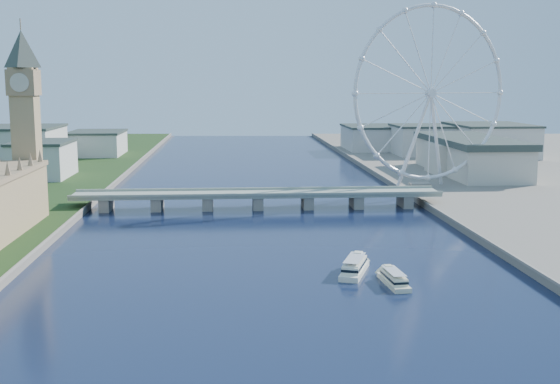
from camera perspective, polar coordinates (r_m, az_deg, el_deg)
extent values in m
cube|color=tan|center=(411.18, -19.89, 3.90)|extent=(13.00, 13.00, 80.00)
cube|color=#937A59|center=(409.95, -20.12, 8.35)|extent=(15.00, 15.00, 14.00)
pyramid|color=#2D3833|center=(410.91, -20.33, 12.26)|extent=(20.02, 20.02, 20.00)
cube|color=gray|center=(421.93, -1.82, -0.19)|extent=(220.00, 22.00, 2.00)
cube|color=gray|center=(428.81, -13.93, -0.94)|extent=(6.00, 20.00, 7.50)
cube|color=gray|center=(424.67, -9.94, -0.91)|extent=(6.00, 20.00, 7.50)
cube|color=gray|center=(422.63, -5.89, -0.87)|extent=(6.00, 20.00, 7.50)
cube|color=gray|center=(422.71, -1.82, -0.82)|extent=(6.00, 20.00, 7.50)
cube|color=gray|center=(424.91, 2.23, -0.77)|extent=(6.00, 20.00, 7.50)
cube|color=gray|center=(429.20, 6.21, -0.72)|extent=(6.00, 20.00, 7.50)
cube|color=gray|center=(435.52, 10.10, -0.67)|extent=(6.00, 20.00, 7.50)
torus|color=silver|center=(490.68, 12.16, 7.87)|extent=(113.60, 39.12, 118.60)
cylinder|color=silver|center=(490.68, 12.16, 7.87)|extent=(7.25, 6.61, 6.00)
cube|color=gray|center=(504.44, 11.28, 0.62)|extent=(14.00, 10.00, 2.00)
cube|color=beige|center=(568.06, -18.73, 2.45)|extent=(40.00, 60.00, 26.00)
cube|color=beige|center=(664.76, -20.14, 3.50)|extent=(60.00, 80.00, 32.00)
cube|color=beige|center=(731.32, -14.63, 3.80)|extent=(50.00, 70.00, 22.00)
cube|color=beige|center=(725.77, 11.66, 4.11)|extent=(60.00, 60.00, 28.00)
cube|color=beige|center=(725.47, 16.67, 4.00)|extent=(70.00, 90.00, 30.00)
cube|color=beige|center=(774.63, 7.60, 4.35)|extent=(60.00, 80.00, 24.00)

